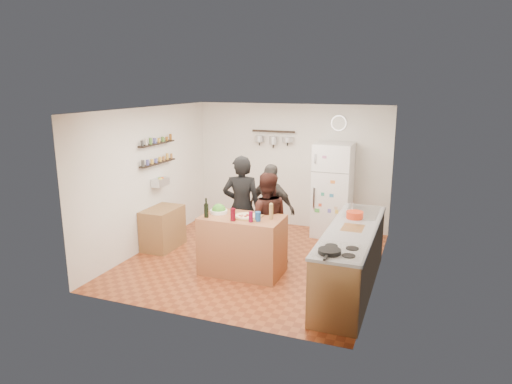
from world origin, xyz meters
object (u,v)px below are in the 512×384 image
at_px(salt_canister, 258,216).
at_px(wall_clock, 339,123).
at_px(counter_run, 351,260).
at_px(side_table, 163,228).
at_px(person_center, 266,219).
at_px(person_back, 271,209).
at_px(wine_bottle, 206,211).
at_px(skillet, 329,251).
at_px(fridge, 333,190).
at_px(prep_island, 242,245).
at_px(pepper_mill, 271,213).
at_px(red_bowl, 355,215).
at_px(salad_bowl, 219,211).
at_px(person_left, 242,207).

relative_size(salt_canister, wall_clock, 0.47).
xyz_separation_m(counter_run, side_table, (-3.44, 0.51, -0.09)).
bearing_deg(counter_run, person_center, 163.32).
bearing_deg(wall_clock, person_back, -116.63).
bearing_deg(wine_bottle, salt_canister, 7.13).
relative_size(skillet, side_table, 0.34).
bearing_deg(fridge, side_table, -146.37).
bearing_deg(prep_island, pepper_mill, 6.34).
bearing_deg(pepper_mill, prep_island, -173.66).
bearing_deg(fridge, prep_island, -111.87).
height_order(pepper_mill, red_bowl, pepper_mill).
bearing_deg(counter_run, fridge, 108.06).
bearing_deg(wall_clock, fridge, -90.00).
distance_m(person_back, fridge, 1.52).
distance_m(salad_bowl, wine_bottle, 0.29).
bearing_deg(wall_clock, person_center, -107.61).
relative_size(red_bowl, wall_clock, 0.85).
bearing_deg(side_table, fridge, 33.63).
xyz_separation_m(counter_run, red_bowl, (-0.05, 0.49, 0.52)).
bearing_deg(prep_island, skillet, -34.28).
bearing_deg(side_table, salad_bowl, -19.12).
height_order(pepper_mill, skillet, pepper_mill).
relative_size(salad_bowl, counter_run, 0.10).
bearing_deg(person_left, wall_clock, -136.71).
relative_size(person_back, counter_run, 0.60).
distance_m(wine_bottle, skillet, 2.25).
relative_size(pepper_mill, fridge, 0.11).
bearing_deg(salt_canister, counter_run, 5.20).
bearing_deg(skillet, salt_canister, 143.20).
relative_size(salt_canister, counter_run, 0.05).
distance_m(wine_bottle, counter_run, 2.26).
bearing_deg(pepper_mill, red_bowl, 20.88).
distance_m(prep_island, salt_canister, 0.62).
distance_m(prep_island, wall_clock, 3.27).
height_order(counter_run, skillet, skillet).
xyz_separation_m(person_back, side_table, (-1.88, -0.50, -0.42)).
relative_size(prep_island, side_table, 1.56).
height_order(prep_island, salad_bowl, salad_bowl).
height_order(person_center, counter_run, person_center).
xyz_separation_m(pepper_mill, person_center, (-0.22, 0.39, -0.24)).
bearing_deg(salad_bowl, person_back, 61.09).
height_order(salad_bowl, salt_canister, salt_canister).
bearing_deg(side_table, person_left, 3.94).
height_order(salt_canister, skillet, salt_canister).
xyz_separation_m(wine_bottle, wall_clock, (1.43, 2.86, 1.13)).
relative_size(prep_island, fridge, 0.69).
height_order(prep_island, person_left, person_left).
relative_size(person_left, counter_run, 0.67).
distance_m(pepper_mill, person_center, 0.51).
relative_size(prep_island, wine_bottle, 5.91).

